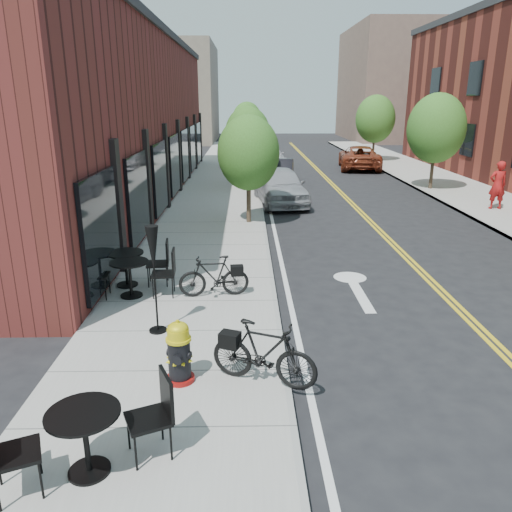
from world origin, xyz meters
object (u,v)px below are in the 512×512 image
object	(u,v)px
bicycle_right	(264,353)
parked_car_c	(268,156)
bistro_set_c	(130,274)
parked_car_b	(280,172)
bicycle_left	(214,276)
patio_umbrella	(153,257)
pedestrian	(498,185)
bistro_set_a	(85,433)
fire_hydrant	(179,352)
bistro_set_b	(126,264)
parked_car_far	(359,157)
parked_car_a	(280,186)

from	to	relation	value
bicycle_right	parked_car_c	bearing A→B (deg)	19.96
bistro_set_c	parked_car_c	distance (m)	23.84
parked_car_b	parked_car_c	bearing A→B (deg)	99.75
bicycle_left	bistro_set_c	distance (m)	1.90
patio_umbrella	parked_car_b	bearing A→B (deg)	78.99
parked_car_b	bistro_set_c	bearing A→B (deg)	-98.29
patio_umbrella	pedestrian	size ratio (longest dim) A/B	1.08
bistro_set_a	patio_umbrella	world-z (taller)	patio_umbrella
fire_hydrant	bistro_set_b	distance (m)	4.68
parked_car_far	pedestrian	size ratio (longest dim) A/B	2.80
bistro_set_c	fire_hydrant	bearing A→B (deg)	-70.06
parked_car_a	pedestrian	xyz separation A→B (m)	(8.71, -1.74, 0.28)
bicycle_right	parked_car_b	distance (m)	20.29
bistro_set_b	parked_car_a	world-z (taller)	parked_car_a
bistro_set_a	pedestrian	bearing A→B (deg)	26.99
bistro_set_c	parked_car_a	bearing A→B (deg)	65.98
bicycle_left	bistro_set_a	size ratio (longest dim) A/B	0.78
bistro_set_b	parked_car_b	size ratio (longest dim) A/B	0.51
fire_hydrant	bistro_set_a	bearing A→B (deg)	-94.68
parked_car_a	bicycle_right	bearing A→B (deg)	-102.21
fire_hydrant	bicycle_left	size ratio (longest dim) A/B	0.66
bistro_set_a	bistro_set_c	bearing A→B (deg)	73.35
parked_car_b	pedestrian	xyz separation A→B (m)	(8.36, -7.23, 0.44)
bicycle_left	patio_umbrella	distance (m)	2.29
bistro_set_c	parked_car_far	bearing A→B (deg)	62.30
bicycle_right	patio_umbrella	distance (m)	2.92
bistro_set_c	parked_car_a	world-z (taller)	parked_car_a
bicycle_left	parked_car_a	xyz separation A→B (m)	(2.23, 11.04, 0.21)
bicycle_right	bistro_set_a	distance (m)	2.91
bistro_set_a	parked_car_b	size ratio (longest dim) A/B	0.51
pedestrian	bistro_set_c	bearing A→B (deg)	35.56
parked_car_far	parked_car_c	bearing A→B (deg)	-1.97
parked_car_a	patio_umbrella	bearing A→B (deg)	-111.52
bicycle_left	parked_car_b	xyz separation A→B (m)	(2.58, 16.53, 0.06)
bicycle_left	bistro_set_b	distance (m)	2.27
bistro_set_b	parked_car_c	bearing A→B (deg)	73.24
bicycle_right	parked_car_a	xyz separation A→B (m)	(1.23, 14.73, 0.16)
bicycle_left	bistro_set_a	distance (m)	5.75
parked_car_b	parked_car_far	bearing A→B (deg)	53.51
pedestrian	parked_car_c	bearing A→B (deg)	-58.76
fire_hydrant	parked_car_c	size ratio (longest dim) A/B	0.21
bistro_set_b	parked_car_far	bearing A→B (deg)	58.67
bistro_set_c	patio_umbrella	size ratio (longest dim) A/B	0.96
bistro_set_a	patio_umbrella	distance (m)	3.96
bistro_set_a	parked_car_far	bearing A→B (deg)	47.60
bicycle_right	bistro_set_c	world-z (taller)	bistro_set_c
patio_umbrella	bistro_set_c	bearing A→B (deg)	116.50
parked_car_a	parked_car_b	distance (m)	5.51
bistro_set_a	bistro_set_b	world-z (taller)	bistro_set_a
bistro_set_b	bicycle_left	bearing A→B (deg)	-24.43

